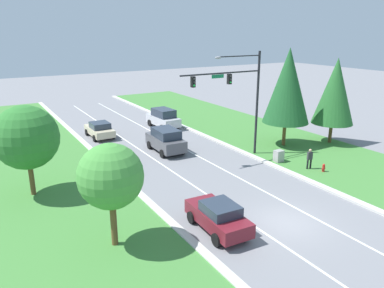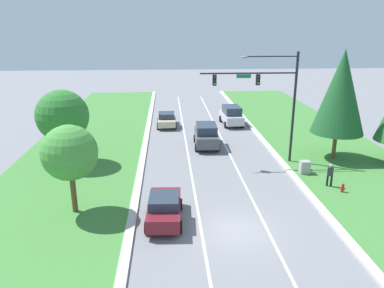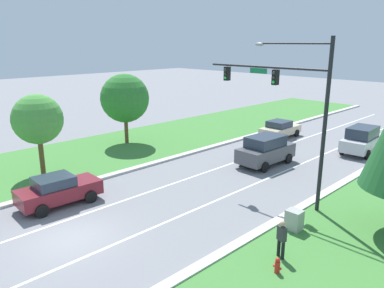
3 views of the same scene
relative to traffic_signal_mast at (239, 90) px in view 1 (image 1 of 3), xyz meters
name	(u,v)px [view 1 (image 1 of 3)]	position (x,y,z in m)	size (l,w,h in m)	color
ground_plane	(286,223)	(-4.36, -10.41, -5.78)	(160.00, 160.00, 0.00)	slate
curb_strip_right	(351,199)	(1.29, -10.41, -5.71)	(0.50, 90.00, 0.15)	beige
curb_strip_left	(201,250)	(-10.01, -10.41, -5.71)	(0.50, 90.00, 0.15)	beige
grass_verge_left	(96,287)	(-15.26, -10.41, -5.74)	(10.00, 90.00, 0.08)	#427F38
lane_stripe_inner_left	(262,231)	(-6.16, -10.41, -5.78)	(0.14, 81.00, 0.01)	white
lane_stripe_inner_right	(309,215)	(-2.56, -10.41, -5.78)	(0.14, 81.00, 0.01)	white
traffic_signal_mast	(239,90)	(0.00, 0.00, 0.00)	(7.50, 0.41, 8.78)	black
champagne_sedan	(100,130)	(-7.99, 12.10, -4.98)	(2.13, 4.28, 1.58)	beige
silver_suv	(163,118)	(-0.71, 12.37, -4.70)	(2.30, 4.67, 2.12)	silver
graphite_suv	(166,140)	(-4.36, 4.56, -4.70)	(2.31, 4.63, 2.11)	#4C4C51
burgundy_sedan	(218,216)	(-8.15, -9.13, -4.94)	(2.15, 4.36, 1.65)	maroon
utility_cabinet	(279,156)	(2.26, -2.69, -5.27)	(0.70, 0.60, 1.03)	#9E9E99
pedestrian	(310,158)	(3.12, -5.15, -4.85)	(0.43, 0.33, 1.69)	black
fire_hydrant	(324,168)	(3.61, -6.14, -5.44)	(0.34, 0.20, 0.70)	red
conifer_near_right_tree	(288,86)	(5.90, 0.51, -0.18)	(4.18, 4.18, 8.96)	brown
oak_near_left_tree	(111,177)	(-13.44, -7.71, -2.06)	(3.20, 3.20, 5.34)	brown
conifer_far_right_tree	(335,91)	(10.32, -1.10, -0.80)	(3.80, 3.80, 8.03)	brown
oak_far_left_tree	(26,138)	(-16.01, 0.76, -1.85)	(4.07, 4.07, 5.98)	brown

